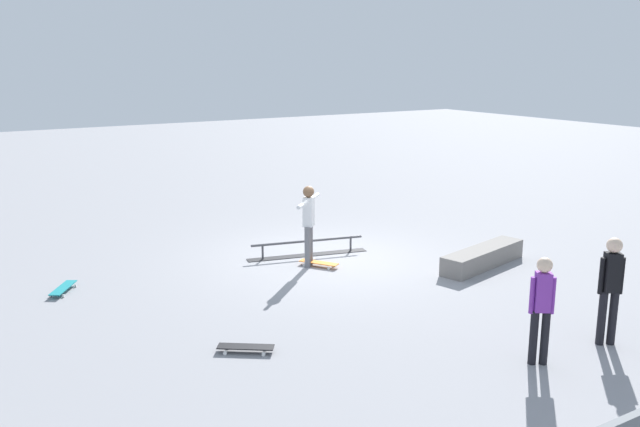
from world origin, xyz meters
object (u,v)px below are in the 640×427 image
(bystander_black_shirt, at_px, (611,285))
(bystander_purple_shirt, at_px, (542,305))
(skate_ledge, at_px, (483,257))
(loose_skateboard_teal, at_px, (63,288))
(loose_skateboard_black, at_px, (246,347))
(grind_rail, at_px, (308,249))
(skater_main, at_px, (309,220))
(skateboard_main, at_px, (319,263))

(bystander_black_shirt, distance_m, bystander_purple_shirt, 1.35)
(skate_ledge, relative_size, bystander_black_shirt, 1.43)
(loose_skateboard_teal, relative_size, loose_skateboard_black, 1.01)
(grind_rail, height_order, bystander_purple_shirt, bystander_purple_shirt)
(grind_rail, distance_m, skater_main, 1.09)
(skateboard_main, bearing_deg, skater_main, 16.00)
(grind_rail, distance_m, loose_skateboard_black, 4.86)
(skate_ledge, height_order, loose_skateboard_teal, skate_ledge)
(grind_rail, bearing_deg, loose_skateboard_black, 62.04)
(skater_main, distance_m, bystander_black_shirt, 5.77)
(skate_ledge, height_order, bystander_black_shirt, bystander_black_shirt)
(bystander_purple_shirt, height_order, loose_skateboard_teal, bystander_purple_shirt)
(grind_rail, distance_m, bystander_black_shirt, 6.36)
(skate_ledge, height_order, bystander_purple_shirt, bystander_purple_shirt)
(skate_ledge, distance_m, skateboard_main, 3.27)
(grind_rail, height_order, loose_skateboard_teal, grind_rail)
(skate_ledge, xyz_separation_m, bystander_purple_shirt, (2.55, 3.61, 0.66))
(skate_ledge, relative_size, loose_skateboard_black, 2.97)
(skater_main, xyz_separation_m, skateboard_main, (-0.15, 0.13, -0.87))
(skater_main, relative_size, bystander_purple_shirt, 1.08)
(loose_skateboard_black, bearing_deg, skate_ledge, 47.31)
(bystander_black_shirt, bearing_deg, skateboard_main, 136.62)
(grind_rail, relative_size, loose_skateboard_teal, 3.31)
(grind_rail, bearing_deg, bystander_purple_shirt, 103.26)
(skate_ledge, bearing_deg, bystander_purple_shirt, 54.76)
(skateboard_main, distance_m, bystander_black_shirt, 5.66)
(loose_skateboard_black, bearing_deg, bystander_black_shirt, 7.10)
(skater_main, distance_m, skateboard_main, 0.89)
(skate_ledge, distance_m, bystander_purple_shirt, 4.47)
(grind_rail, height_order, skater_main, skater_main)
(skater_main, relative_size, skateboard_main, 2.07)
(skate_ledge, relative_size, bystander_purple_shirt, 1.51)
(grind_rail, xyz_separation_m, skateboard_main, (0.20, 0.79, -0.07))
(grind_rail, height_order, skate_ledge, skate_ledge)
(skate_ledge, distance_m, skater_main, 3.54)
(skater_main, bearing_deg, skateboard_main, -83.81)
(bystander_black_shirt, bearing_deg, bystander_purple_shirt, -152.65)
(loose_skateboard_teal, bearing_deg, loose_skateboard_black, 56.43)
(grind_rail, relative_size, loose_skateboard_black, 3.35)
(skater_main, bearing_deg, bystander_purple_shirt, -128.25)
(bystander_black_shirt, distance_m, loose_skateboard_teal, 9.02)
(bystander_purple_shirt, relative_size, loose_skateboard_teal, 1.94)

